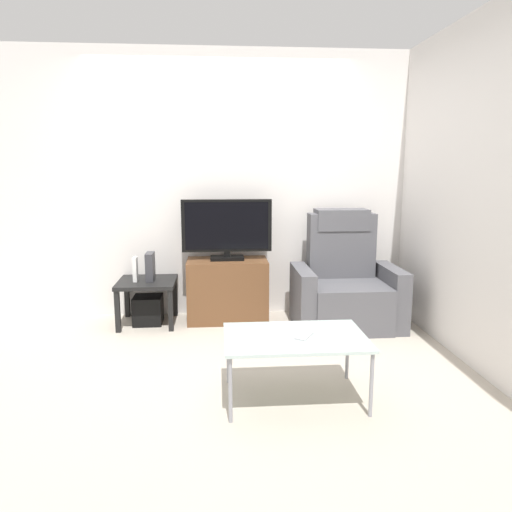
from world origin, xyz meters
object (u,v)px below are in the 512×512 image
(tv_stand, at_px, (227,290))
(recliner_armchair, at_px, (345,286))
(book_upright, at_px, (135,269))
(game_console, at_px, (150,267))
(subwoofer_box, at_px, (148,310))
(television, at_px, (227,228))
(side_table, at_px, (147,287))
(cell_phone, at_px, (304,336))
(coffee_table, at_px, (295,340))

(tv_stand, height_order, recliner_armchair, recliner_armchair)
(book_upright, relative_size, game_console, 0.87)
(subwoofer_box, bearing_deg, tv_stand, 3.45)
(subwoofer_box, height_order, game_console, game_console)
(television, relative_size, game_console, 3.25)
(side_table, bearing_deg, cell_phone, -53.93)
(side_table, relative_size, cell_phone, 3.60)
(tv_stand, bearing_deg, cell_phone, -75.35)
(recliner_armchair, xyz_separation_m, coffee_table, (-0.72, -1.48, 0.03))
(television, distance_m, side_table, 0.94)
(side_table, xyz_separation_m, coffee_table, (1.15, -1.64, 0.04))
(tv_stand, xyz_separation_m, game_console, (-0.73, -0.04, 0.25))
(television, bearing_deg, recliner_armchair, -11.40)
(tv_stand, height_order, coffee_table, tv_stand)
(subwoofer_box, bearing_deg, coffee_table, -54.78)
(tv_stand, relative_size, book_upright, 3.37)
(game_console, bearing_deg, subwoofer_box, -164.05)
(book_upright, distance_m, coffee_table, 2.05)
(side_table, xyz_separation_m, book_upright, (-0.10, -0.02, 0.18))
(subwoofer_box, xyz_separation_m, coffee_table, (1.15, -1.64, 0.26))
(game_console, relative_size, coffee_table, 0.29)
(subwoofer_box, relative_size, coffee_table, 0.30)
(television, height_order, cell_phone, television)
(subwoofer_box, bearing_deg, game_console, 15.95)
(television, distance_m, coffee_table, 1.82)
(television, xyz_separation_m, subwoofer_box, (-0.76, -0.06, -0.77))
(recliner_armchair, bearing_deg, cell_phone, -118.14)
(subwoofer_box, xyz_separation_m, cell_phone, (1.21, -1.66, 0.30))
(recliner_armchair, relative_size, coffee_table, 1.20)
(tv_stand, distance_m, side_table, 0.77)
(coffee_table, distance_m, cell_phone, 0.07)
(television, xyz_separation_m, coffee_table, (0.39, -1.70, -0.51))
(coffee_table, bearing_deg, book_upright, 127.84)
(side_table, distance_m, cell_phone, 2.05)
(recliner_armchair, height_order, subwoofer_box, recliner_armchair)
(tv_stand, xyz_separation_m, side_table, (-0.76, -0.05, 0.06))
(cell_phone, bearing_deg, coffee_table, -171.00)
(book_upright, relative_size, coffee_table, 0.25)
(tv_stand, bearing_deg, book_upright, -175.62)
(tv_stand, xyz_separation_m, recliner_armchair, (1.11, -0.21, 0.07))
(subwoofer_box, bearing_deg, cell_phone, -53.93)
(side_table, bearing_deg, game_console, 15.95)
(cell_phone, bearing_deg, recliner_armchair, 98.48)
(coffee_table, bearing_deg, subwoofer_box, 125.22)
(game_console, bearing_deg, television, 4.31)
(recliner_armchair, distance_m, coffee_table, 1.64)
(television, relative_size, recliner_armchair, 0.79)
(recliner_armchair, distance_m, game_console, 1.85)
(cell_phone, bearing_deg, subwoofer_box, 158.43)
(television, relative_size, subwoofer_box, 3.19)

